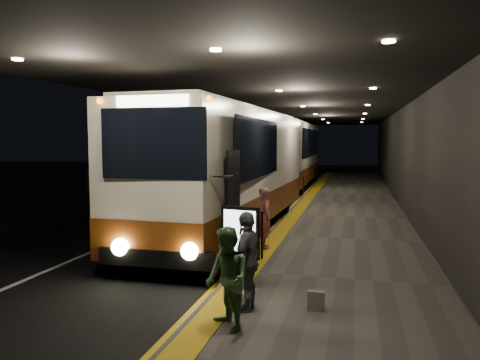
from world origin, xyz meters
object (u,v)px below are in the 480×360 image
Objects in this scene: coach_second at (289,157)px; bag_plain at (242,301)px; passenger_boarding at (265,218)px; bag_polka at (316,301)px; passenger_waiting_grey at (247,261)px; info_sign at (240,234)px; stanchion_post at (262,236)px; passenger_waiting_green at (227,279)px; coach_main at (232,174)px.

coach_second reaches higher than bag_plain.
passenger_boarding is 4.68m from bag_polka.
passenger_waiting_grey is 1.03× the size of info_sign.
passenger_waiting_grey is at bearing -57.52° from info_sign.
stanchion_post is at bearing 116.17° from bag_polka.
passenger_waiting_grey is 4.96× the size of bag_polka.
bag_plain is 0.27× the size of stanchion_post.
passenger_waiting_grey is at bearing -84.12° from coach_second.
coach_second is 22.50m from bag_plain.
coach_second is at bearing 95.91° from bag_plain.
coach_second is 17.87m from passenger_boarding.
passenger_waiting_green reaches higher than bag_plain.
bag_polka is 3.56m from stanchion_post.
coach_main is at bearing -156.54° from passenger_waiting_grey.
passenger_waiting_green is 0.96× the size of info_sign.
coach_second is 37.76× the size of bag_polka.
passenger_waiting_green reaches higher than bag_polka.
coach_main is 8.70m from passenger_waiting_green.
passenger_boarding is 3.62m from info_sign.
coach_main is 7.78× the size of passenger_boarding.
passenger_boarding is 4.64m from bag_plain.
coach_second reaches higher than passenger_boarding.
passenger_waiting_green is at bearing -70.77° from info_sign.
passenger_boarding is 1.17m from stanchion_post.
coach_main is at bearing 114.20° from stanchion_post.
coach_main is 8.17m from bag_polka.
coach_second is at bearing 95.97° from stanchion_post.
bag_polka is 1.09× the size of bag_plain.
bag_plain is 1.37m from info_sign.
bag_polka is at bearing -13.76° from info_sign.
coach_main is 6.86m from info_sign.
bag_plain is (0.02, 0.85, -0.63)m from passenger_waiting_green.
stanchion_post is at bearing 95.58° from bag_plain.
coach_second is 22.40m from bag_polka.
info_sign is (-1.49, 0.71, 0.92)m from bag_polka.
coach_main reaches higher than passenger_waiting_green.
info_sign is at bearing -152.43° from passenger_waiting_grey.
passenger_boarding is at bearing 111.39° from bag_polka.
stanchion_post is (-0.42, 3.38, -0.27)m from passenger_waiting_grey.
passenger_boarding reaches higher than stanchion_post.
stanchion_post is at bearing -63.69° from coach_main.
info_sign reaches higher than passenger_waiting_green.
bag_polka is (3.40, -7.26, -1.57)m from coach_main.
passenger_boarding is 1.04× the size of passenger_waiting_green.
passenger_waiting_grey is (0.55, -4.52, 0.02)m from passenger_boarding.
info_sign is (-0.27, 0.96, 0.94)m from bag_plain.
passenger_waiting_grey is 0.69m from bag_plain.
bag_plain is at bearing 168.11° from passenger_boarding.
stanchion_post reaches higher than bag_plain.
passenger_boarding is 1.00× the size of info_sign.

